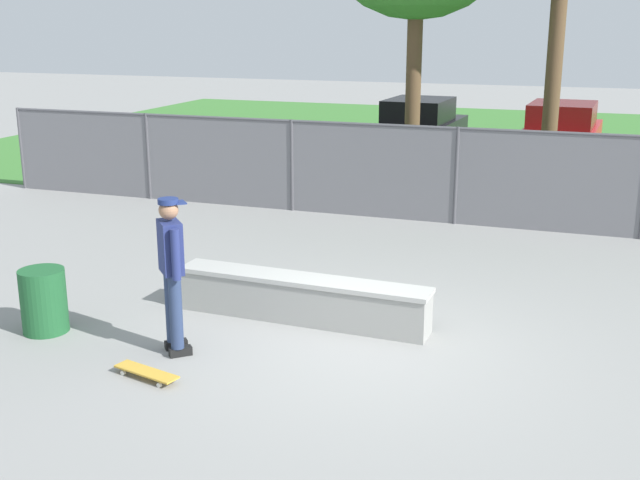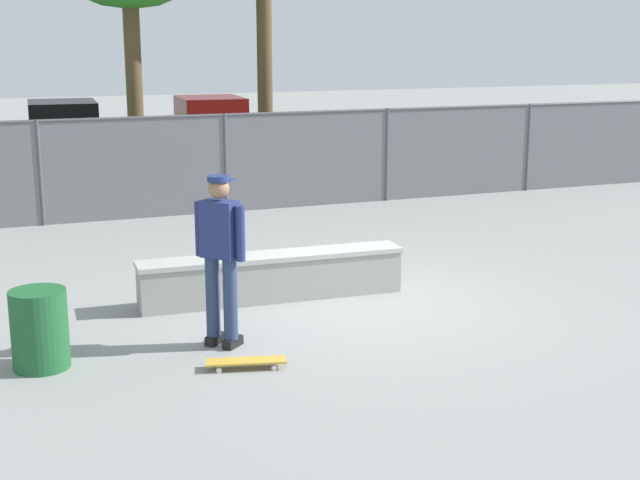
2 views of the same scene
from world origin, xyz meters
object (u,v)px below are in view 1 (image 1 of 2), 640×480
object	(u,v)px
concrete_ledge	(302,299)
trash_bin	(44,301)
skateboard	(146,372)
car_red	(561,134)
car_black	(419,128)
skateboarder	(172,268)

from	to	relation	value
concrete_ledge	trash_bin	world-z (taller)	trash_bin
skateboard	car_red	world-z (taller)	car_red
concrete_ledge	car_red	bearing A→B (deg)	79.13
car_red	concrete_ledge	bearing A→B (deg)	-100.87
trash_bin	concrete_ledge	bearing A→B (deg)	25.89
car_red	trash_bin	distance (m)	15.22
car_black	trash_bin	bearing A→B (deg)	-96.39
concrete_ledge	car_black	xyz separation A→B (m)	(-1.31, 12.68, 0.54)
car_red	skateboarder	bearing A→B (deg)	-103.76
car_black	car_red	distance (m)	3.78
car_black	car_red	size ratio (longest dim) A/B	1.00
car_black	trash_bin	xyz separation A→B (m)	(-1.58, -14.08, -0.44)
concrete_ledge	trash_bin	size ratio (longest dim) A/B	4.21
concrete_ledge	skateboarder	xyz separation A→B (m)	(-1.03, -1.44, 0.74)
car_red	trash_bin	bearing A→B (deg)	-110.58
skateboard	trash_bin	bearing A→B (deg)	158.01
skateboarder	trash_bin	size ratio (longest dim) A/B	2.29
skateboarder	skateboard	size ratio (longest dim) A/B	2.23
concrete_ledge	car_red	xyz separation A→B (m)	(2.47, 12.85, 0.54)
trash_bin	skateboarder	bearing A→B (deg)	-1.28
car_red	car_black	bearing A→B (deg)	-177.41
concrete_ledge	skateboarder	world-z (taller)	skateboarder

